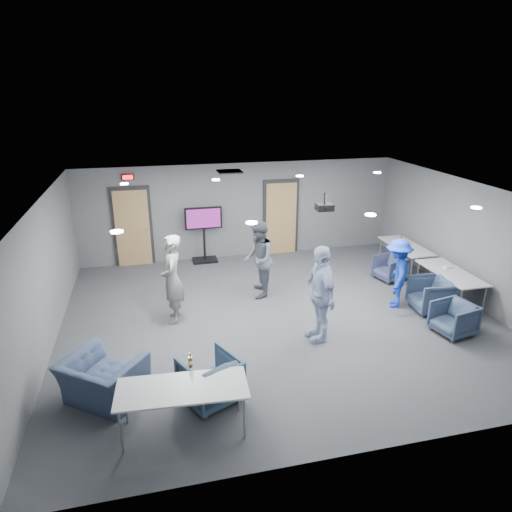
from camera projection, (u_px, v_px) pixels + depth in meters
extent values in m
plane|color=#383B40|center=(278.00, 317.00, 9.81)|extent=(9.00, 9.00, 0.00)
plane|color=white|center=(281.00, 194.00, 8.87)|extent=(9.00, 9.00, 0.00)
cube|color=slate|center=(240.00, 211.00, 12.99)|extent=(9.00, 0.02, 2.70)
cube|color=slate|center=(369.00, 368.00, 5.69)|extent=(9.00, 0.02, 2.70)
cube|color=slate|center=(44.00, 279.00, 8.35)|extent=(0.02, 8.00, 2.70)
cube|color=slate|center=(470.00, 242.00, 10.33)|extent=(0.02, 8.00, 2.70)
cube|color=black|center=(133.00, 227.00, 12.40)|extent=(1.06, 0.06, 2.24)
cube|color=tan|center=(133.00, 229.00, 12.37)|extent=(0.90, 0.05, 2.10)
cylinder|color=#96999E|center=(146.00, 230.00, 12.42)|extent=(0.04, 0.10, 0.04)
cube|color=black|center=(281.00, 217.00, 13.32)|extent=(1.06, 0.06, 2.24)
cube|color=tan|center=(281.00, 219.00, 13.29)|extent=(0.90, 0.05, 2.10)
cylinder|color=#96999E|center=(293.00, 220.00, 13.34)|extent=(0.04, 0.10, 0.04)
cube|color=black|center=(128.00, 177.00, 11.90)|extent=(0.32, 0.06, 0.16)
cube|color=#FF0C0C|center=(128.00, 177.00, 11.86)|extent=(0.26, 0.02, 0.11)
cube|color=black|center=(230.00, 171.00, 11.32)|extent=(0.60, 0.60, 0.03)
cylinder|color=white|center=(117.00, 232.00, 6.58)|extent=(0.18, 0.18, 0.02)
cylinder|color=white|center=(124.00, 184.00, 9.86)|extent=(0.18, 0.18, 0.02)
cylinder|color=white|center=(252.00, 223.00, 7.02)|extent=(0.18, 0.18, 0.02)
cylinder|color=white|center=(216.00, 180.00, 10.30)|extent=(0.18, 0.18, 0.02)
cylinder|color=white|center=(371.00, 215.00, 7.46)|extent=(0.18, 0.18, 0.02)
cylinder|color=white|center=(300.00, 176.00, 10.74)|extent=(0.18, 0.18, 0.02)
cylinder|color=white|center=(476.00, 208.00, 7.90)|extent=(0.18, 0.18, 0.02)
cylinder|color=white|center=(377.00, 173.00, 11.18)|extent=(0.18, 0.18, 0.02)
imported|color=gray|center=(172.00, 279.00, 9.38)|extent=(0.52, 0.73, 1.88)
imported|color=#515761|center=(258.00, 259.00, 10.53)|extent=(0.87, 1.01, 1.82)
imported|color=#ADBCDF|center=(320.00, 293.00, 8.67)|extent=(0.49, 1.14, 1.92)
imported|color=#1C3CB8|center=(397.00, 273.00, 10.07)|extent=(1.01, 1.17, 1.57)
imported|color=#394263|center=(390.00, 268.00, 11.65)|extent=(0.83, 0.81, 0.63)
imported|color=#3B4C67|center=(431.00, 295.00, 10.00)|extent=(0.89, 0.87, 0.74)
imported|color=#374760|center=(454.00, 318.00, 9.06)|extent=(0.85, 0.83, 0.66)
imported|color=#3B5267|center=(210.00, 379.00, 7.09)|extent=(1.08, 1.09, 0.76)
imported|color=#3D4D69|center=(103.00, 380.00, 7.09)|extent=(1.51, 1.48, 0.74)
cube|color=silver|center=(406.00, 246.00, 12.03)|extent=(0.73, 1.74, 0.03)
cylinder|color=#96999E|center=(381.00, 250.00, 12.81)|extent=(0.04, 0.04, 0.70)
cylinder|color=#96999E|center=(411.00, 271.00, 11.37)|extent=(0.04, 0.04, 0.70)
cylinder|color=#96999E|center=(399.00, 249.00, 12.94)|extent=(0.04, 0.04, 0.70)
cylinder|color=#96999E|center=(431.00, 269.00, 11.50)|extent=(0.04, 0.04, 0.70)
cube|color=silver|center=(451.00, 273.00, 10.30)|extent=(0.74, 1.78, 0.03)
cylinder|color=#96999E|center=(418.00, 275.00, 11.10)|extent=(0.04, 0.04, 0.70)
cylinder|color=#96999E|center=(460.00, 304.00, 9.62)|extent=(0.04, 0.04, 0.70)
cylinder|color=#96999E|center=(439.00, 273.00, 11.22)|extent=(0.04, 0.04, 0.70)
cylinder|color=#96999E|center=(484.00, 301.00, 9.75)|extent=(0.04, 0.04, 0.70)
cube|color=silver|center=(182.00, 388.00, 6.33)|extent=(1.87, 0.88, 0.03)
cylinder|color=#96999E|center=(239.00, 391.00, 6.86)|extent=(0.04, 0.04, 0.70)
cylinder|color=#96999E|center=(125.00, 403.00, 6.60)|extent=(0.04, 0.04, 0.70)
cylinder|color=#96999E|center=(245.00, 418.00, 6.31)|extent=(0.04, 0.04, 0.70)
cylinder|color=#96999E|center=(121.00, 432.00, 6.05)|extent=(0.04, 0.04, 0.70)
cylinder|color=#603C10|center=(190.00, 362.00, 6.76)|extent=(0.06, 0.06, 0.17)
cylinder|color=#603C10|center=(190.00, 355.00, 6.72)|extent=(0.02, 0.02, 0.07)
cylinder|color=beige|center=(190.00, 362.00, 6.76)|extent=(0.06, 0.06, 0.06)
cylinder|color=#603C10|center=(401.00, 241.00, 12.04)|extent=(0.07, 0.07, 0.20)
cylinder|color=#603C10|center=(402.00, 236.00, 11.99)|extent=(0.03, 0.03, 0.09)
cylinder|color=beige|center=(401.00, 241.00, 12.04)|extent=(0.08, 0.08, 0.07)
cube|color=#DB5536|center=(398.00, 241.00, 12.34)|extent=(0.19, 0.13, 0.04)
cube|color=silver|center=(448.00, 267.00, 10.52)|extent=(0.21, 0.15, 0.04)
cube|color=black|center=(205.00, 260.00, 12.98)|extent=(0.68, 0.49, 0.06)
cylinder|color=black|center=(204.00, 240.00, 12.77)|extent=(0.06, 0.06, 1.17)
cube|color=black|center=(203.00, 218.00, 12.55)|extent=(1.03, 0.07, 0.61)
cube|color=#6A1769|center=(204.00, 218.00, 12.51)|extent=(0.93, 0.01, 0.53)
cylinder|color=black|center=(325.00, 198.00, 9.04)|extent=(0.04, 0.04, 0.22)
cube|color=black|center=(324.00, 207.00, 9.10)|extent=(0.34, 0.29, 0.13)
cylinder|color=black|center=(327.00, 209.00, 8.96)|extent=(0.08, 0.06, 0.08)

